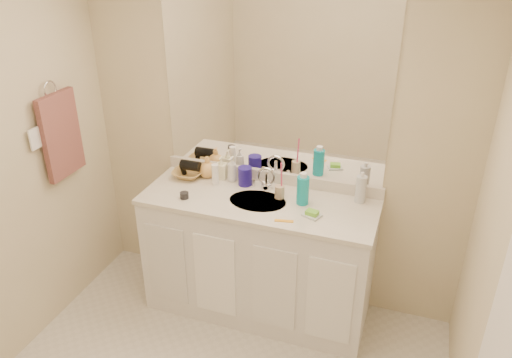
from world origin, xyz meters
The scene contains 26 objects.
wall_back centered at (0.00, 1.30, 1.20)m, with size 2.60×0.02×2.40m, color beige.
wall_right centered at (1.30, 0.00, 1.20)m, with size 0.02×2.60×2.40m, color beige.
vanity_cabinet centered at (0.00, 1.02, 0.42)m, with size 1.50×0.55×0.85m, color white.
countertop centered at (0.00, 1.02, 0.86)m, with size 1.52×0.57×0.03m, color silver.
backsplash centered at (0.00, 1.29, 0.92)m, with size 1.52×0.03×0.08m, color silver.
sink_basin centered at (0.00, 1.00, 0.87)m, with size 0.37×0.37×0.02m, color beige.
faucet centered at (0.00, 1.18, 0.94)m, with size 0.02×0.02×0.11m, color silver.
mirror centered at (0.00, 1.29, 1.56)m, with size 1.48×0.01×1.20m, color white.
blue_mug centered at (-0.15, 1.19, 0.94)m, with size 0.09×0.09×0.13m, color navy.
tan_cup centered at (0.12, 1.09, 0.92)m, with size 0.06×0.06×0.08m, color tan.
toothbrush centered at (0.13, 1.09, 1.03)m, with size 0.01×0.01×0.21m, color #E93D72.
mouthwash_bottle centered at (0.28, 1.07, 0.97)m, with size 0.08×0.08×0.18m, color #0E9DB1.
clear_pump_bottle centered at (0.61, 1.21, 0.97)m, with size 0.07×0.07×0.18m, color silver.
soap_dish centered at (0.37, 0.93, 0.89)m, with size 0.10×0.08×0.01m, color silver.
green_soap centered at (0.37, 0.93, 0.90)m, with size 0.07×0.05×0.03m, color #70C931.
orange_comb centered at (0.23, 0.82, 0.88)m, with size 0.11×0.02×0.00m, color #FFA61A.
dark_jar centered at (-0.46, 0.88, 0.90)m, with size 0.06×0.06×0.04m, color black.
extra_white_bottle centered at (-0.35, 1.13, 0.95)m, with size 0.05×0.05×0.15m, color white.
soap_bottle_white centered at (-0.26, 1.22, 0.97)m, with size 0.07×0.07×0.18m, color silver.
soap_bottle_cream centered at (-0.34, 1.23, 0.96)m, with size 0.07×0.07×0.16m, color #FFFBCF.
soap_bottle_yellow centered at (-0.44, 1.22, 0.96)m, with size 0.12×0.12×0.15m, color #EAAF5B.
wicker_basket centered at (-0.57, 1.17, 0.91)m, with size 0.21×0.21×0.05m, color #B18847.
hair_dryer centered at (-0.55, 1.17, 0.97)m, with size 0.07×0.07×0.14m, color black.
towel_ring centered at (-1.27, 0.77, 1.55)m, with size 0.11×0.11×0.01m, color silver.
hand_towel centered at (-1.25, 0.77, 1.25)m, with size 0.04×0.32×0.55m, color brown.
switch_plate centered at (-1.27, 0.57, 1.30)m, with size 0.01×0.09×0.13m, color white.
Camera 1 is at (0.91, -1.61, 2.44)m, focal length 35.00 mm.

